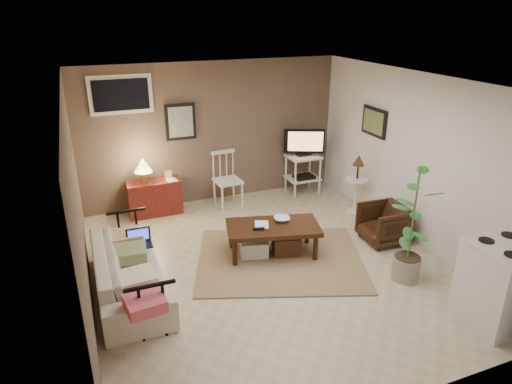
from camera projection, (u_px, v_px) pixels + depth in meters
name	position (u px, v px, depth m)	size (l,w,h in m)	color
floor	(270.00, 265.00, 6.09)	(5.00, 5.00, 0.00)	#C1B293
art_back	(181.00, 122.00, 7.48)	(0.50, 0.03, 0.60)	black
art_right	(374.00, 122.00, 7.18)	(0.03, 0.60, 0.45)	black
window	(121.00, 95.00, 6.99)	(0.96, 0.03, 0.60)	silver
rug	(280.00, 259.00, 6.21)	(2.20, 1.76, 0.02)	#997859
coffee_table	(272.00, 238.00, 6.25)	(1.38, 0.94, 0.48)	#351B0E
sofa	(128.00, 264.00, 5.39)	(1.95, 0.57, 0.76)	beige
sofa_pillows	(134.00, 266.00, 5.18)	(0.38, 1.86, 0.13)	#EFE7C6
sofa_end_rails	(138.00, 266.00, 5.45)	(0.53, 1.95, 0.66)	black
laptop	(139.00, 240.00, 5.70)	(0.30, 0.22, 0.20)	black
red_console	(153.00, 194.00, 7.49)	(0.86, 0.38, 0.99)	maroon
spindle_chair	(227.00, 181.00, 7.80)	(0.46, 0.46, 0.94)	silver
tv_stand	(303.00, 160.00, 8.22)	(0.68, 0.46, 1.20)	silver
side_table	(357.00, 178.00, 7.42)	(0.38, 0.38, 1.00)	silver
armchair	(384.00, 222.00, 6.60)	(0.60, 0.56, 0.62)	black
potted_plant	(413.00, 221.00, 5.49)	(0.38, 0.38, 1.53)	gray
stove	(502.00, 284.00, 4.85)	(0.72, 0.67, 0.94)	silver
bowl	(282.00, 214.00, 6.27)	(0.22, 0.05, 0.22)	#351B0E
book_table	(255.00, 217.00, 6.13)	(0.18, 0.02, 0.25)	#351B0E
book_console	(166.00, 176.00, 7.35)	(0.15, 0.02, 0.21)	#351B0E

